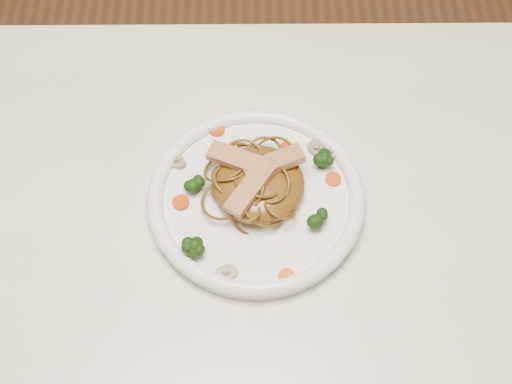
{
  "coord_description": "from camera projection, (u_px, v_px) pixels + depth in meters",
  "views": [
    {
      "loc": [
        0.06,
        -0.39,
        1.53
      ],
      "look_at": [
        0.06,
        0.08,
        0.78
      ],
      "focal_mm": 50.49,
      "sensor_mm": 36.0,
      "label": 1
    }
  ],
  "objects": [
    {
      "name": "carrot_0",
      "position": [
        287.0,
        149.0,
        0.94
      ],
      "size": [
        0.03,
        0.03,
        0.0
      ],
      "primitive_type": "cylinder",
      "rotation": [
        0.0,
        0.0,
        0.38
      ],
      "color": "#E84C08",
      "rests_on": "plate"
    },
    {
      "name": "chicken_a",
      "position": [
        273.0,
        163.0,
        0.88
      ],
      "size": [
        0.08,
        0.05,
        0.01
      ],
      "primitive_type": "cube",
      "rotation": [
        0.0,
        0.0,
        0.39
      ],
      "color": "tan",
      "rests_on": "noodle_mound"
    },
    {
      "name": "broccoli_1",
      "position": [
        195.0,
        181.0,
        0.89
      ],
      "size": [
        0.04,
        0.04,
        0.03
      ],
      "primitive_type": null,
      "rotation": [
        0.0,
        0.0,
        0.3
      ],
      "color": "#18370B",
      "rests_on": "plate"
    },
    {
      "name": "mushroom_0",
      "position": [
        226.0,
        273.0,
        0.84
      ],
      "size": [
        0.03,
        0.03,
        0.01
      ],
      "primitive_type": "cylinder",
      "rotation": [
        0.0,
        0.0,
        0.19
      ],
      "color": "tan",
      "rests_on": "plate"
    },
    {
      "name": "mushroom_3",
      "position": [
        316.0,
        149.0,
        0.93
      ],
      "size": [
        0.04,
        0.04,
        0.01
      ],
      "primitive_type": "cylinder",
      "rotation": [
        0.0,
        0.0,
        2.33
      ],
      "color": "tan",
      "rests_on": "plate"
    },
    {
      "name": "mushroom_1",
      "position": [
        330.0,
        153.0,
        0.93
      ],
      "size": [
        0.04,
        0.04,
        0.01
      ],
      "primitive_type": "cylinder",
      "rotation": [
        0.0,
        0.0,
        0.85
      ],
      "color": "tan",
      "rests_on": "plate"
    },
    {
      "name": "broccoli_3",
      "position": [
        318.0,
        218.0,
        0.87
      ],
      "size": [
        0.03,
        0.03,
        0.03
      ],
      "primitive_type": null,
      "rotation": [
        0.0,
        0.0,
        0.03
      ],
      "color": "#18370B",
      "rests_on": "plate"
    },
    {
      "name": "table",
      "position": [
        212.0,
        297.0,
        0.95
      ],
      "size": [
        1.2,
        0.8,
        0.75
      ],
      "color": "white",
      "rests_on": "ground"
    },
    {
      "name": "carrot_4",
      "position": [
        287.0,
        277.0,
        0.84
      ],
      "size": [
        0.03,
        0.03,
        0.0
      ],
      "primitive_type": "cylinder",
      "rotation": [
        0.0,
        0.0,
        -0.31
      ],
      "color": "#E84C08",
      "rests_on": "plate"
    },
    {
      "name": "broccoli_0",
      "position": [
        324.0,
        158.0,
        0.91
      ],
      "size": [
        0.03,
        0.03,
        0.03
      ],
      "primitive_type": null,
      "rotation": [
        0.0,
        0.0,
        -0.0
      ],
      "color": "#18370B",
      "rests_on": "plate"
    },
    {
      "name": "plate",
      "position": [
        256.0,
        201.0,
        0.91
      ],
      "size": [
        0.3,
        0.3,
        0.02
      ],
      "primitive_type": "cylinder",
      "rotation": [
        0.0,
        0.0,
        0.12
      ],
      "color": "white",
      "rests_on": "table"
    },
    {
      "name": "carrot_3",
      "position": [
        217.0,
        130.0,
        0.95
      ],
      "size": [
        0.02,
        0.02,
        0.0
      ],
      "primitive_type": "cylinder",
      "rotation": [
        0.0,
        0.0,
        -0.09
      ],
      "color": "#E84C08",
      "rests_on": "plate"
    },
    {
      "name": "carrot_1",
      "position": [
        181.0,
        202.0,
        0.89
      ],
      "size": [
        0.02,
        0.02,
        0.0
      ],
      "primitive_type": "cylinder",
      "rotation": [
        0.0,
        0.0,
        -0.09
      ],
      "color": "#E84C08",
      "rests_on": "plate"
    },
    {
      "name": "carrot_2",
      "position": [
        333.0,
        179.0,
        0.91
      ],
      "size": [
        0.02,
        0.02,
        0.0
      ],
      "primitive_type": "cylinder",
      "rotation": [
        0.0,
        0.0,
        0.26
      ],
      "color": "#E84C08",
      "rests_on": "plate"
    },
    {
      "name": "noodle_mound",
      "position": [
        259.0,
        184.0,
        0.89
      ],
      "size": [
        0.14,
        0.14,
        0.04
      ],
      "primitive_type": "ellipsoid",
      "rotation": [
        0.0,
        0.0,
        0.27
      ],
      "color": "brown",
      "rests_on": "plate"
    },
    {
      "name": "chicken_c",
      "position": [
        250.0,
        189.0,
        0.86
      ],
      "size": [
        0.06,
        0.08,
        0.01
      ],
      "primitive_type": "cube",
      "rotation": [
        0.0,
        0.0,
        4.11
      ],
      "color": "tan",
      "rests_on": "noodle_mound"
    },
    {
      "name": "chicken_b",
      "position": [
        238.0,
        159.0,
        0.88
      ],
      "size": [
        0.08,
        0.05,
        0.01
      ],
      "primitive_type": "cube",
      "rotation": [
        0.0,
        0.0,
        2.72
      ],
      "color": "tan",
      "rests_on": "noodle_mound"
    },
    {
      "name": "broccoli_2",
      "position": [
        193.0,
        246.0,
        0.84
      ],
      "size": [
        0.04,
        0.04,
        0.03
      ],
      "primitive_type": null,
      "rotation": [
        0.0,
        0.0,
        -0.4
      ],
      "color": "#18370B",
      "rests_on": "plate"
    },
    {
      "name": "mushroom_2",
      "position": [
        177.0,
        162.0,
        0.92
      ],
      "size": [
        0.04,
        0.04,
        0.01
      ],
      "primitive_type": "cylinder",
      "rotation": [
        0.0,
        0.0,
        -0.75
      ],
      "color": "tan",
      "rests_on": "plate"
    }
  ]
}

